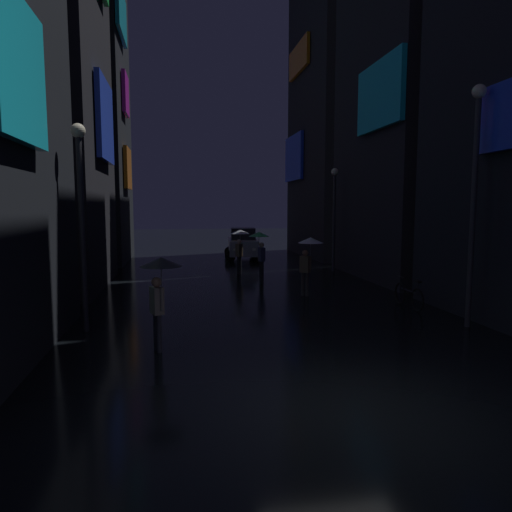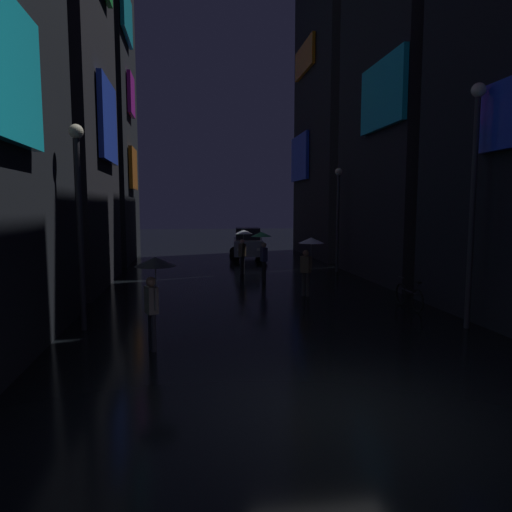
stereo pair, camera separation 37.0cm
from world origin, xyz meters
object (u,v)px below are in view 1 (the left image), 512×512
(car_distant, at_px, (243,244))
(streetlamp_left_near, at_px, (81,203))
(bicycle_parked_at_storefront, at_px, (409,296))
(pedestrian_foreground_left_clear, at_px, (240,239))
(pedestrian_near_crossing_green, at_px, (260,242))
(streetlamp_right_far, at_px, (334,207))
(pedestrian_far_right_clear, at_px, (309,250))
(streetlamp_right_near, at_px, (475,181))
(pedestrian_midstreet_centre_black, at_px, (160,278))

(car_distant, xyz_separation_m, streetlamp_left_near, (-6.36, -15.62, 2.38))
(streetlamp_left_near, bearing_deg, bicycle_parked_at_storefront, 6.69)
(pedestrian_foreground_left_clear, xyz_separation_m, bicycle_parked_at_storefront, (4.28, -8.28, -1.28))
(pedestrian_near_crossing_green, bearing_deg, streetlamp_right_far, 27.08)
(bicycle_parked_at_storefront, distance_m, car_distant, 14.87)
(pedestrian_far_right_clear, relative_size, car_distant, 0.50)
(streetlamp_right_far, bearing_deg, streetlamp_right_near, -90.00)
(streetlamp_left_near, bearing_deg, car_distant, 67.86)
(bicycle_parked_at_storefront, xyz_separation_m, streetlamp_left_near, (-9.60, -1.13, 2.92))
(pedestrian_foreground_left_clear, relative_size, streetlamp_left_near, 0.40)
(pedestrian_near_crossing_green, distance_m, pedestrian_midstreet_centre_black, 10.19)
(pedestrian_midstreet_centre_black, bearing_deg, car_distant, 76.12)
(pedestrian_near_crossing_green, bearing_deg, streetlamp_right_near, -64.47)
(pedestrian_foreground_left_clear, height_order, pedestrian_near_crossing_green, same)
(pedestrian_foreground_left_clear, distance_m, pedestrian_far_right_clear, 6.14)
(pedestrian_far_right_clear, relative_size, streetlamp_right_near, 0.34)
(bicycle_parked_at_storefront, relative_size, streetlamp_left_near, 0.35)
(bicycle_parked_at_storefront, distance_m, streetlamp_right_far, 8.74)
(pedestrian_foreground_left_clear, distance_m, pedestrian_near_crossing_green, 2.20)
(pedestrian_near_crossing_green, relative_size, car_distant, 0.50)
(pedestrian_far_right_clear, distance_m, streetlamp_right_far, 6.79)
(streetlamp_left_near, bearing_deg, streetlamp_right_near, -7.39)
(pedestrian_midstreet_centre_black, xyz_separation_m, streetlamp_left_near, (-1.97, 2.11, 1.64))
(bicycle_parked_at_storefront, bearing_deg, pedestrian_midstreet_centre_black, -156.99)
(pedestrian_near_crossing_green, relative_size, pedestrian_far_right_clear, 1.00)
(pedestrian_far_right_clear, bearing_deg, pedestrian_foreground_left_clear, 105.78)
(streetlamp_right_near, distance_m, streetlamp_left_near, 10.10)
(streetlamp_right_far, bearing_deg, pedestrian_foreground_left_clear, 179.74)
(pedestrian_near_crossing_green, height_order, pedestrian_midstreet_centre_black, same)
(car_distant, distance_m, streetlamp_right_far, 7.58)
(streetlamp_right_near, xyz_separation_m, streetlamp_left_near, (-10.00, 1.30, -0.57))
(pedestrian_midstreet_centre_black, bearing_deg, pedestrian_far_right_clear, 48.25)
(pedestrian_near_crossing_green, xyz_separation_m, car_distant, (0.46, 8.33, -0.74))
(pedestrian_midstreet_centre_black, bearing_deg, pedestrian_foreground_left_clear, 73.82)
(pedestrian_midstreet_centre_black, relative_size, streetlamp_left_near, 0.40)
(bicycle_parked_at_storefront, bearing_deg, streetlamp_right_near, -80.62)
(streetlamp_right_near, distance_m, streetlamp_right_far, 10.70)
(pedestrian_midstreet_centre_black, height_order, car_distant, pedestrian_midstreet_centre_black)
(pedestrian_midstreet_centre_black, distance_m, streetlamp_right_far, 14.11)
(pedestrian_far_right_clear, relative_size, bicycle_parked_at_storefront, 1.16)
(pedestrian_far_right_clear, bearing_deg, bicycle_parked_at_storefront, -42.27)
(pedestrian_midstreet_centre_black, bearing_deg, streetlamp_right_near, 5.80)
(bicycle_parked_at_storefront, bearing_deg, pedestrian_foreground_left_clear, 117.35)
(pedestrian_midstreet_centre_black, xyz_separation_m, streetlamp_right_far, (8.03, 11.50, 1.54))
(pedestrian_foreground_left_clear, xyz_separation_m, streetlamp_left_near, (-5.32, -9.41, 1.64))
(streetlamp_right_near, xyz_separation_m, streetlamp_right_far, (0.00, 10.68, -0.66))
(pedestrian_foreground_left_clear, height_order, streetlamp_left_near, streetlamp_left_near)
(car_distant, relative_size, streetlamp_left_near, 0.81)
(pedestrian_near_crossing_green, distance_m, streetlamp_left_near, 9.52)
(car_distant, distance_m, streetlamp_left_near, 17.03)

